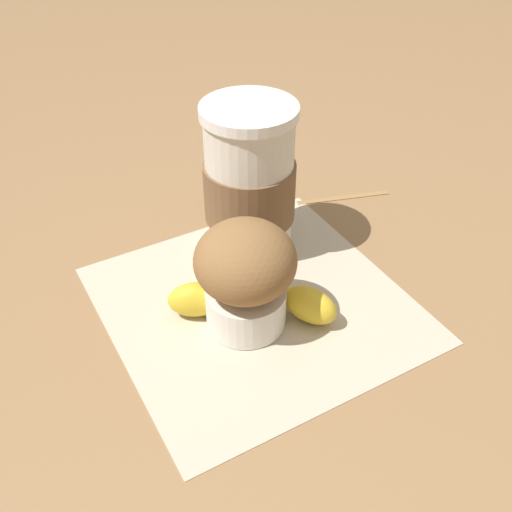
% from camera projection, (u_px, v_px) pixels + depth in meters
% --- Properties ---
extents(ground_plane, '(3.00, 3.00, 0.00)m').
position_uv_depth(ground_plane, '(256.00, 305.00, 0.55)').
color(ground_plane, '#936D47').
extents(paper_napkin, '(0.32, 0.32, 0.00)m').
position_uv_depth(paper_napkin, '(256.00, 304.00, 0.55)').
color(paper_napkin, beige).
rests_on(paper_napkin, ground_plane).
extents(coffee_cup, '(0.09, 0.09, 0.15)m').
position_uv_depth(coffee_cup, '(249.00, 183.00, 0.58)').
color(coffee_cup, silver).
rests_on(coffee_cup, paper_napkin).
extents(muffin, '(0.09, 0.09, 0.10)m').
position_uv_depth(muffin, '(245.00, 274.00, 0.50)').
color(muffin, white).
rests_on(muffin, paper_napkin).
extents(banana, '(0.13, 0.12, 0.03)m').
position_uv_depth(banana, '(253.00, 299.00, 0.53)').
color(banana, gold).
rests_on(banana, paper_napkin).
extents(wooden_stirrer, '(0.06, 0.10, 0.00)m').
position_uv_depth(wooden_stirrer, '(343.00, 197.00, 0.69)').
color(wooden_stirrer, '#9E7547').
rests_on(wooden_stirrer, ground_plane).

